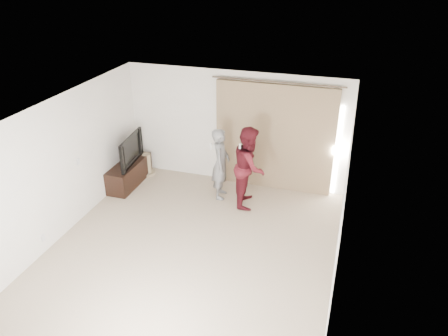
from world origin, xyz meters
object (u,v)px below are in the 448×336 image
at_px(tv, 127,150).
at_px(person_man, 221,164).
at_px(person_woman, 249,166).
at_px(tv_console, 129,173).

bearing_deg(tv, person_man, -93.75).
height_order(tv, person_woman, person_woman).
xyz_separation_m(tv, person_woman, (2.84, -0.02, 0.00)).
distance_m(tv_console, person_woman, 2.90).
height_order(tv_console, person_man, person_man).
bearing_deg(person_man, tv_console, -177.89).
height_order(tv_console, tv, tv).
bearing_deg(tv, tv_console, -0.00).
distance_m(tv, person_woman, 2.84).
xyz_separation_m(tv_console, person_man, (2.18, 0.08, 0.53)).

